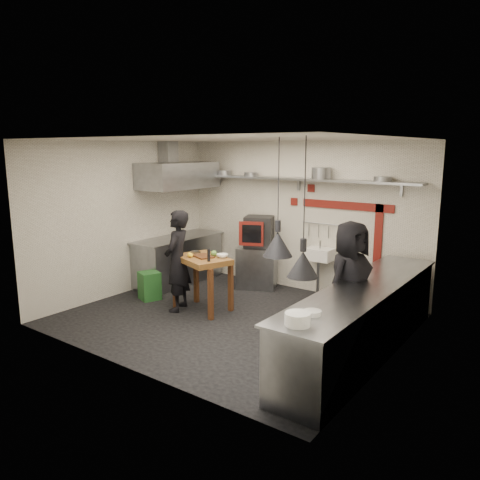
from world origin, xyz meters
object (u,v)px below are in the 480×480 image
Objects in this scene: green_bin at (150,286)px; prep_table at (203,284)px; chef_right at (350,283)px; combi_oven at (259,231)px; chef_left at (177,261)px; oven_stand at (257,266)px.

prep_table is (1.17, 0.11, 0.21)m from green_bin.
chef_right reaches higher than green_bin.
chef_left is at bearing -122.57° from combi_oven.
prep_table is 0.57m from chef_left.
combi_oven is at bearing 111.98° from prep_table.
chef_right is at bearing 4.98° from green_bin.
chef_left reaches higher than combi_oven.
chef_right is at bearing 76.71° from chef_left.
combi_oven is (-0.01, 0.07, 0.69)m from oven_stand.
prep_table is at bearing 98.91° from chef_left.
green_bin is at bearing -145.63° from oven_stand.
combi_oven is at bearing 75.42° from oven_stand.
green_bin is (-1.10, -1.87, -0.84)m from combi_oven.
oven_stand is 2.13m from green_bin.
prep_table is at bearing -112.15° from oven_stand.
chef_left reaches higher than green_bin.
oven_stand is 1.98m from chef_left.
oven_stand is 0.87× the size of prep_table.
chef_right is at bearing -55.50° from combi_oven.
green_bin is at bearing -154.56° from prep_table.
prep_table reaches higher than green_bin.
combi_oven is 2.33m from green_bin.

